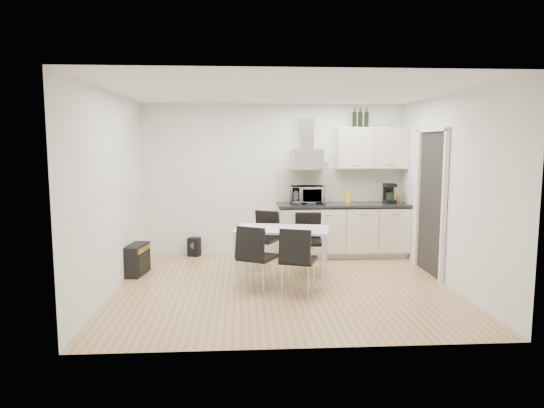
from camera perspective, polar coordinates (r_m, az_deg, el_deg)
The scene contains 15 objects.
ground at distance 6.67m, azimuth 1.39°, elevation -9.69°, with size 4.50×4.50×0.00m, color tan.
wall_back at distance 8.40m, azimuth 0.23°, elevation 2.84°, with size 4.50×0.10×2.60m, color white.
wall_front at distance 4.44m, azimuth 3.69°, elevation -1.05°, with size 4.50×0.10×2.60m, color white.
wall_left at distance 6.61m, azimuth -18.40°, elevation 1.30°, with size 0.10×4.00×2.60m, color white.
wall_right at distance 6.98m, azimuth 20.16°, elevation 1.52°, with size 0.10×4.00×2.60m, color white.
ceiling at distance 6.42m, azimuth 1.46°, elevation 13.12°, with size 4.50×4.50×0.00m, color white.
doorway at distance 7.50m, azimuth 18.11°, elevation 0.04°, with size 0.08×1.04×2.10m, color white.
kitchenette at distance 8.35m, azimuth 8.49°, elevation -0.50°, with size 2.22×0.64×2.52m.
dining_table at distance 6.81m, azimuth 1.18°, elevation -3.61°, with size 1.41×0.98×0.75m.
chair_far_left at distance 7.52m, azimuth -1.13°, elevation -4.29°, with size 0.44×0.50×0.88m, color black, non-canonical shape.
chair_far_right at distance 7.35m, azimuth 4.36°, elevation -4.58°, with size 0.44×0.50×0.88m, color black, non-canonical shape.
chair_near_left at distance 6.39m, azimuth -1.75°, elevation -6.36°, with size 0.44×0.50×0.88m, color black, non-canonical shape.
chair_near_right at distance 6.24m, azimuth 3.11°, elevation -6.69°, with size 0.44×0.50×0.88m, color black, non-canonical shape.
guitar_amp at distance 7.48m, azimuth -15.61°, elevation -6.30°, with size 0.32×0.57×0.45m.
floor_speaker at distance 8.49m, azimuth -9.14°, elevation -5.00°, with size 0.19×0.17×0.32m, color black.
Camera 1 is at (-0.56, -6.36, 1.93)m, focal length 32.00 mm.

